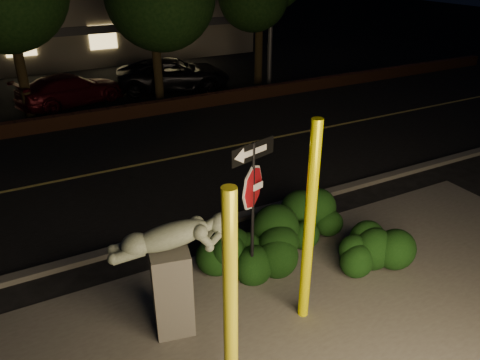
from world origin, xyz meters
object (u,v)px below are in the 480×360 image
object	(u,v)px
yellow_pole_right	(309,227)
sculpture	(172,265)
yellow_pole_left	(231,320)
parked_car_dark	(174,74)
signpost	(253,188)
parked_car_darkred	(71,90)

from	to	relation	value
yellow_pole_right	sculpture	world-z (taller)	yellow_pole_right
yellow_pole_left	parked_car_dark	distance (m)	16.81
sculpture	parked_car_dark	size ratio (longest dim) A/B	0.42
yellow_pole_left	signpost	bearing A→B (deg)	55.49
signpost	parked_car_dark	world-z (taller)	signpost
yellow_pole_right	signpost	xyz separation A→B (m)	(-0.38, 1.16, 0.26)
sculpture	parked_car_dark	xyz separation A→B (m)	(5.24, 13.97, -0.61)
yellow_pole_left	yellow_pole_right	size ratio (longest dim) A/B	0.99
yellow_pole_left	parked_car_dark	size ratio (longest dim) A/B	0.72
parked_car_dark	sculpture	bearing A→B (deg)	174.68
sculpture	parked_car_darkred	world-z (taller)	sculpture
yellow_pole_left	sculpture	xyz separation A→B (m)	(-0.03, 1.98, -0.49)
signpost	sculpture	bearing A→B (deg)	177.43
sculpture	parked_car_dark	distance (m)	14.93
yellow_pole_right	parked_car_dark	size ratio (longest dim) A/B	0.73
yellow_pole_left	yellow_pole_right	world-z (taller)	yellow_pole_right
yellow_pole_left	signpost	world-z (taller)	yellow_pole_left
yellow_pole_right	signpost	bearing A→B (deg)	108.05
signpost	yellow_pole_left	bearing A→B (deg)	-140.91
signpost	parked_car_darkred	distance (m)	13.47
parked_car_dark	parked_car_darkred	bearing A→B (deg)	107.67
parked_car_darkred	sculpture	bearing A→B (deg)	159.48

